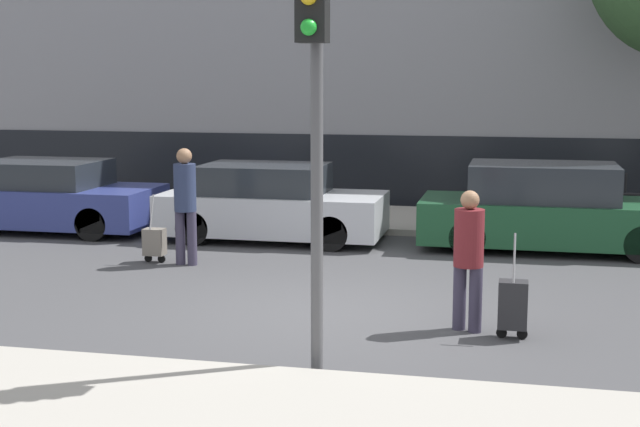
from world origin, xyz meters
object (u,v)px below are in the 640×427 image
parked_car_1 (271,205)px  parked_bicycle (635,204)px  pedestrian_left (185,199)px  parked_car_2 (549,210)px  parked_car_0 (51,197)px  trolley_left (154,242)px  trolley_right (513,305)px  traffic_light (314,82)px  pedestrian_right (469,252)px

parked_car_1 → parked_bicycle: bearing=21.6°
pedestrian_left → parked_car_2: bearing=29.4°
parked_car_0 → pedestrian_left: 4.38m
parked_car_2 → trolley_left: bearing=-158.4°
pedestrian_left → trolley_right: bearing=-25.2°
parked_car_2 → trolley_right: bearing=-95.8°
traffic_light → parked_car_2: bearing=71.2°
pedestrian_left → pedestrian_right: pedestrian_left is taller
parked_car_1 → parked_car_2: 4.81m
parked_car_1 → trolley_right: size_ratio=3.29×
parked_car_0 → trolley_left: size_ratio=3.68×
parked_car_1 → trolley_left: size_ratio=3.64×
parked_car_2 → traffic_light: (-2.42, -7.09, 2.16)m
trolley_right → pedestrian_left: bearing=149.4°
parked_car_1 → parked_car_2: size_ratio=0.90×
parked_car_1 → traffic_light: (2.39, -6.98, 2.20)m
parked_car_2 → parked_bicycle: bearing=55.9°
parked_car_1 → trolley_left: parked_car_1 is taller
parked_car_1 → parked_bicycle: (6.47, 2.57, -0.14)m
parked_car_1 → pedestrian_left: (-0.71, -2.34, 0.40)m
traffic_light → pedestrian_left: bearing=123.8°
trolley_right → parked_bicycle: trolley_right is taller
parked_car_0 → traffic_light: size_ratio=0.99×
trolley_left → parked_bicycle: same height
pedestrian_right → trolley_left: bearing=-6.9°
pedestrian_right → parked_bicycle: size_ratio=0.92×
parked_car_0 → pedestrian_right: 9.59m
parked_car_1 → traffic_light: size_ratio=0.98×
trolley_right → parked_bicycle: size_ratio=0.68×
parked_car_1 → parked_car_2: bearing=1.3°
trolley_left → pedestrian_right: bearing=-29.0°
parked_car_2 → pedestrian_right: size_ratio=2.69×
parked_car_2 → trolley_left: (-6.07, -2.40, -0.35)m
parked_car_0 → parked_bicycle: bearing=13.0°
parked_car_0 → pedestrian_right: pedestrian_right is taller
pedestrian_left → parked_bicycle: bearing=39.7°
trolley_left → traffic_light: traffic_light is taller
parked_car_0 → trolley_left: bearing=-37.3°
parked_car_0 → traffic_light: 9.99m
parked_car_2 → trolley_right: (-0.55, -5.39, -0.29)m
pedestrian_right → trolley_right: 0.77m
parked_car_0 → trolley_right: 10.13m
trolley_left → trolley_right: 6.27m
pedestrian_left → traffic_light: 5.86m
pedestrian_left → trolley_right: size_ratio=1.51×
parked_car_1 → parked_bicycle: size_ratio=2.22×
parked_car_0 → parked_car_2: bearing=0.3°
parked_car_2 → trolley_right: 5.43m
trolley_left → pedestrian_right: size_ratio=0.66×
parked_car_1 → trolley_left: bearing=-118.7°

